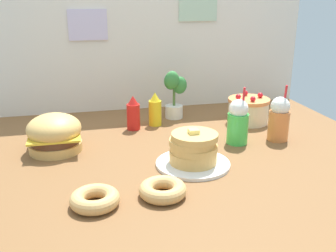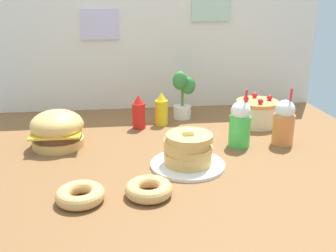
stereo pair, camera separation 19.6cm
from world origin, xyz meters
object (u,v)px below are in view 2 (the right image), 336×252
(orange_float_cup, at_px, (284,123))
(ketchup_bottle, at_px, (139,113))
(donut_pink_glaze, at_px, (80,194))
(potted_plant, at_px, (183,93))
(cream_soda_cup, at_px, (240,124))
(burger, at_px, (57,130))
(mustard_bottle, at_px, (161,110))
(donut_chocolate, at_px, (149,189))
(pancake_stack, at_px, (188,152))
(layer_cake, at_px, (257,113))

(orange_float_cup, bearing_deg, ketchup_bottle, 154.50)
(ketchup_bottle, bearing_deg, donut_pink_glaze, -107.91)
(orange_float_cup, distance_m, potted_plant, 0.68)
(ketchup_bottle, relative_size, cream_soda_cup, 0.67)
(burger, height_order, potted_plant, potted_plant)
(potted_plant, bearing_deg, donut_pink_glaze, -119.12)
(mustard_bottle, height_order, donut_chocolate, mustard_bottle)
(pancake_stack, height_order, ketchup_bottle, ketchup_bottle)
(cream_soda_cup, distance_m, donut_pink_glaze, 0.91)
(burger, xyz_separation_m, donut_pink_glaze, (0.16, -0.59, -0.06))
(burger, height_order, layer_cake, burger)
(orange_float_cup, height_order, donut_chocolate, orange_float_cup)
(donut_pink_glaze, distance_m, potted_plant, 1.14)
(layer_cake, relative_size, orange_float_cup, 0.83)
(donut_chocolate, distance_m, potted_plant, 1.03)
(cream_soda_cup, relative_size, donut_chocolate, 1.61)
(orange_float_cup, distance_m, donut_chocolate, 0.88)
(cream_soda_cup, height_order, orange_float_cup, same)
(ketchup_bottle, bearing_deg, burger, -151.17)
(burger, relative_size, ketchup_bottle, 1.33)
(mustard_bottle, distance_m, donut_chocolate, 0.87)
(burger, distance_m, potted_plant, 0.82)
(donut_chocolate, bearing_deg, pancake_stack, 51.79)
(pancake_stack, height_order, donut_pink_glaze, pancake_stack)
(cream_soda_cup, distance_m, orange_float_cup, 0.23)
(cream_soda_cup, bearing_deg, donut_pink_glaze, -147.88)
(burger, distance_m, ketchup_bottle, 0.49)
(ketchup_bottle, relative_size, donut_chocolate, 1.08)
(mustard_bottle, relative_size, orange_float_cup, 0.67)
(mustard_bottle, bearing_deg, ketchup_bottle, -161.32)
(mustard_bottle, xyz_separation_m, cream_soda_cup, (0.36, -0.39, 0.02))
(ketchup_bottle, height_order, cream_soda_cup, cream_soda_cup)
(burger, xyz_separation_m, orange_float_cup, (1.16, -0.11, 0.03))
(orange_float_cup, relative_size, potted_plant, 0.98)
(donut_chocolate, bearing_deg, layer_cake, 47.80)
(ketchup_bottle, relative_size, mustard_bottle, 1.00)
(pancake_stack, distance_m, donut_pink_glaze, 0.53)
(mustard_bottle, relative_size, potted_plant, 0.66)
(ketchup_bottle, bearing_deg, layer_cake, -2.66)
(layer_cake, relative_size, donut_pink_glaze, 1.34)
(orange_float_cup, bearing_deg, potted_plant, 131.22)
(cream_soda_cup, xyz_separation_m, orange_float_cup, (0.23, -0.00, 0.00))
(orange_float_cup, bearing_deg, cream_soda_cup, 178.97)
(cream_soda_cup, bearing_deg, potted_plant, 112.99)
(ketchup_bottle, height_order, orange_float_cup, orange_float_cup)
(mustard_bottle, xyz_separation_m, donut_chocolate, (-0.14, -0.86, -0.06))
(orange_float_cup, bearing_deg, burger, 174.44)
(burger, bearing_deg, donut_chocolate, -53.74)
(burger, distance_m, donut_chocolate, 0.72)
(pancake_stack, relative_size, orange_float_cup, 1.13)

